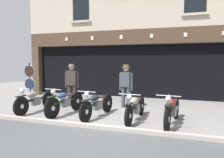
% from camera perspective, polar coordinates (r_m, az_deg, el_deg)
% --- Properties ---
extents(ground, '(23.95, 22.00, 0.18)m').
position_cam_1_polar(ground, '(4.98, -9.30, -16.77)').
color(ground, gray).
extents(shop_facade, '(12.25, 4.42, 5.89)m').
position_cam_1_polar(shop_facade, '(12.31, 8.33, 4.04)').
color(shop_facade, black).
rests_on(shop_facade, ground).
extents(motorcycle_left, '(0.62, 2.01, 0.91)m').
position_cam_1_polar(motorcycle_left, '(8.09, -19.70, -5.23)').
color(motorcycle_left, black).
rests_on(motorcycle_left, ground).
extents(motorcycle_center_left, '(0.62, 2.01, 0.93)m').
position_cam_1_polar(motorcycle_center_left, '(7.40, -12.36, -5.87)').
color(motorcycle_center_left, black).
rests_on(motorcycle_center_left, ground).
extents(motorcycle_center, '(0.62, 2.04, 0.91)m').
position_cam_1_polar(motorcycle_center, '(6.92, -3.97, -6.63)').
color(motorcycle_center, black).
rests_on(motorcycle_center, ground).
extents(motorcycle_center_right, '(0.62, 2.02, 0.90)m').
position_cam_1_polar(motorcycle_center_right, '(6.54, 6.23, -7.40)').
color(motorcycle_center_right, black).
rests_on(motorcycle_center_right, ground).
extents(motorcycle_right, '(0.62, 2.11, 0.93)m').
position_cam_1_polar(motorcycle_right, '(6.30, 15.72, -7.81)').
color(motorcycle_right, black).
rests_on(motorcycle_right, ground).
extents(salesman_left, '(0.55, 0.33, 1.67)m').
position_cam_1_polar(salesman_left, '(8.81, -10.64, -0.94)').
color(salesman_left, '#38332D').
rests_on(salesman_left, ground).
extents(shopkeeper_center, '(0.55, 0.35, 1.66)m').
position_cam_1_polar(shopkeeper_center, '(8.22, 3.72, -1.30)').
color(shopkeeper_center, '#3D424C').
rests_on(shopkeeper_center, ground).
extents(tyre_sign_pole, '(0.56, 0.06, 1.71)m').
position_cam_1_polar(tyre_sign_pole, '(10.76, -21.04, 0.25)').
color(tyre_sign_pole, '#232328').
rests_on(tyre_sign_pole, ground).
extents(advert_board_near, '(0.67, 0.03, 1.06)m').
position_cam_1_polar(advert_board_near, '(10.47, 17.92, 3.92)').
color(advert_board_near, beige).
extents(advert_board_far, '(0.68, 0.03, 1.07)m').
position_cam_1_polar(advert_board_far, '(10.51, 23.57, 3.54)').
color(advert_board_far, silver).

